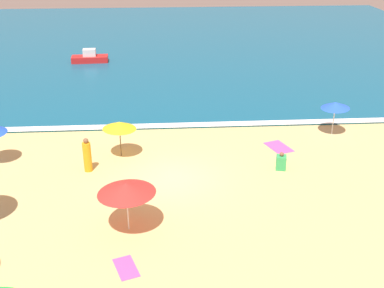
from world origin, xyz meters
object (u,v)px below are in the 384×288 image
Objects in this scene: beach_umbrella_6 at (119,125)px; beachgoer_2 at (87,156)px; small_boat_0 at (90,58)px; beach_umbrella_2 at (335,105)px; beach_umbrella_0 at (126,188)px; beachgoer_1 at (281,162)px.

beachgoer_2 is (-1.47, -1.51, -0.91)m from beach_umbrella_6.
beach_umbrella_6 is 2.29m from beachgoer_2.
beach_umbrella_2 is at bearing -46.37° from small_boat_0.
beach_umbrella_0 is 3.46× the size of beachgoer_1.
beachgoer_1 is at bearing -134.12° from beach_umbrella_2.
beachgoer_1 is (7.79, -1.95, -1.32)m from beach_umbrella_6.
beachgoer_2 is at bearing -164.86° from beach_umbrella_2.
beach_umbrella_0 is at bearing -83.73° from beach_umbrella_6.
beach_umbrella_0 is 1.82× the size of beachgoer_2.
beach_umbrella_0 reaches higher than beach_umbrella_2.
beach_umbrella_6 reaches higher than beachgoer_2.
beach_umbrella_2 is 1.02× the size of beach_umbrella_6.
beach_umbrella_6 is at bearing -170.04° from beach_umbrella_2.
beach_umbrella_2 is 1.15× the size of beachgoer_2.
beach_umbrella_6 is at bearing 45.77° from beachgoer_2.
beachgoer_1 is at bearing 32.90° from beach_umbrella_0.
beach_umbrella_0 is 6.57m from beach_umbrella_6.
beach_umbrella_2 is 22.53m from small_boat_0.
beach_umbrella_0 is 8.55m from beachgoer_1.
beachgoer_2 is at bearing -83.15° from small_boat_0.
beach_umbrella_2 is at bearing 9.96° from beach_umbrella_6.
beach_umbrella_2 is at bearing 15.14° from beachgoer_2.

